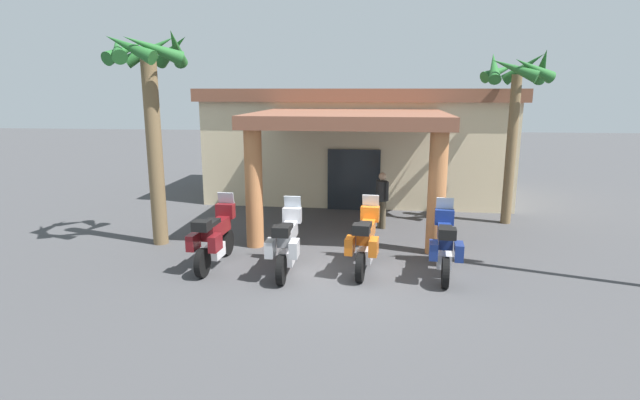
{
  "coord_description": "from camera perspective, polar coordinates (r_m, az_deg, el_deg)",
  "views": [
    {
      "loc": [
        0.51,
        -10.72,
        4.1
      ],
      "look_at": [
        -0.77,
        2.33,
        1.2
      ],
      "focal_mm": 28.21,
      "sensor_mm": 36.0,
      "label": 1
    }
  ],
  "objects": [
    {
      "name": "motel_building",
      "position": [
        19.59,
        4.32,
        6.64
      ],
      "size": [
        11.4,
        10.61,
        4.12
      ],
      "rotation": [
        0.0,
        0.0,
        -0.03
      ],
      "color": "beige",
      "rests_on": "ground_plane"
    },
    {
      "name": "pedestrian",
      "position": [
        15.06,
        7.05,
        0.43
      ],
      "size": [
        0.37,
        0.43,
        1.7
      ],
      "rotation": [
        0.0,
        0.0,
        0.69
      ],
      "color": "brown",
      "rests_on": "ground_plane"
    },
    {
      "name": "motorcycle_silver",
      "position": [
        11.42,
        -3.77,
        -4.87
      ],
      "size": [
        0.7,
        2.21,
        1.61
      ],
      "rotation": [
        0.0,
        0.0,
        1.56
      ],
      "color": "black",
      "rests_on": "ground_plane"
    },
    {
      "name": "palm_tree_roadside",
      "position": [
        13.78,
        -18.75,
        11.81
      ],
      "size": [
        2.23,
        2.27,
        5.63
      ],
      "color": "brown",
      "rests_on": "ground_plane"
    },
    {
      "name": "motorcycle_orange",
      "position": [
        11.59,
        5.16,
        -4.64
      ],
      "size": [
        0.78,
        2.21,
        1.61
      ],
      "rotation": [
        0.0,
        0.0,
        1.45
      ],
      "color": "black",
      "rests_on": "ground_plane"
    },
    {
      "name": "ground_plane",
      "position": [
        11.49,
        2.73,
        -8.45
      ],
      "size": [
        80.0,
        80.0,
        0.0
      ],
      "primitive_type": "plane",
      "color": "#424244"
    },
    {
      "name": "motorcycle_blue",
      "position": [
        11.57,
        13.97,
        -5.0
      ],
      "size": [
        0.74,
        2.21,
        1.61
      ],
      "rotation": [
        0.0,
        0.0,
        1.47
      ],
      "color": "black",
      "rests_on": "ground_plane"
    },
    {
      "name": "palm_tree_near_portico",
      "position": [
        16.28,
        21.34,
        11.32
      ],
      "size": [
        2.03,
        2.14,
        5.32
      ],
      "color": "brown",
      "rests_on": "ground_plane"
    },
    {
      "name": "motorcycle_maroon",
      "position": [
        12.07,
        -11.9,
        -4.17
      ],
      "size": [
        0.73,
        2.21,
        1.61
      ],
      "rotation": [
        0.0,
        0.0,
        1.5
      ],
      "color": "black",
      "rests_on": "ground_plane"
    }
  ]
}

